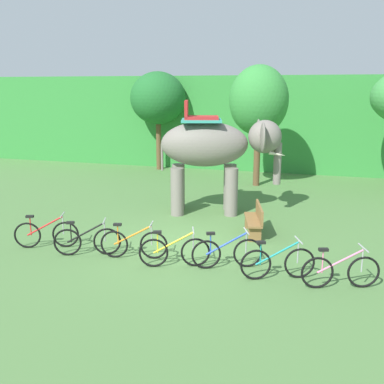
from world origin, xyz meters
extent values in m
plane|color=#4C753D|center=(0.00, 0.00, 0.00)|extent=(80.00, 80.00, 0.00)
cube|color=#338438|center=(0.00, 14.56, 2.38)|extent=(36.00, 6.00, 4.75)
cylinder|color=brown|center=(-4.64, 10.87, 1.23)|extent=(0.26, 0.26, 2.46)
ellipsoid|color=#1E6028|center=(-4.64, 10.87, 3.65)|extent=(2.79, 2.79, 2.63)
cylinder|color=brown|center=(0.83, 8.35, 1.17)|extent=(0.27, 0.27, 2.34)
ellipsoid|color=#338438|center=(0.83, 8.35, 3.65)|extent=(2.49, 2.49, 2.93)
ellipsoid|color=slate|center=(-0.23, 3.54, 2.35)|extent=(3.17, 2.11, 1.50)
cylinder|color=slate|center=(0.53, 4.15, 0.80)|extent=(0.44, 0.44, 1.60)
cylinder|color=slate|center=(0.74, 3.40, 0.80)|extent=(0.44, 0.44, 1.60)
cylinder|color=slate|center=(-1.20, 3.68, 0.80)|extent=(0.44, 0.44, 1.60)
cylinder|color=slate|center=(-1.00, 2.93, 0.80)|extent=(0.44, 0.44, 1.60)
ellipsoid|color=slate|center=(1.70, 4.06, 2.60)|extent=(1.32, 1.25, 1.10)
ellipsoid|color=slate|center=(1.39, 4.62, 2.65)|extent=(0.37, 0.85, 0.96)
ellipsoid|color=slate|center=(1.71, 3.43, 2.65)|extent=(0.37, 0.85, 0.96)
cylinder|color=slate|center=(2.13, 4.18, 1.70)|extent=(0.26, 0.26, 1.40)
cone|color=beige|center=(2.03, 4.38, 2.05)|extent=(0.57, 0.26, 0.21)
cone|color=beige|center=(2.14, 3.96, 2.05)|extent=(0.57, 0.26, 0.21)
cube|color=teal|center=(-0.33, 3.51, 3.13)|extent=(1.60, 1.62, 0.08)
cube|color=#B22323|center=(-0.33, 3.51, 3.22)|extent=(1.30, 1.16, 0.10)
cube|color=#B22323|center=(-0.81, 3.38, 3.50)|extent=(0.33, 0.89, 0.56)
cylinder|color=slate|center=(-1.60, 3.17, 1.90)|extent=(0.08, 0.08, 0.90)
torus|color=black|center=(-3.83, -1.23, 0.36)|extent=(0.68, 0.30, 0.71)
torus|color=black|center=(-2.89, -0.88, 0.36)|extent=(0.68, 0.30, 0.71)
cylinder|color=red|center=(-3.38, -1.06, 0.60)|extent=(0.92, 0.38, 0.54)
cylinder|color=red|center=(-3.73, -1.20, 0.61)|extent=(0.03, 0.03, 0.52)
cube|color=black|center=(-3.73, -1.20, 0.88)|extent=(0.22, 0.16, 0.06)
cylinder|color=#9E9EA3|center=(-2.94, -0.90, 0.64)|extent=(0.03, 0.03, 0.55)
cylinder|color=#9E9EA3|center=(-2.94, -0.90, 0.91)|extent=(0.21, 0.50, 0.03)
torus|color=black|center=(-2.50, -1.42, 0.36)|extent=(0.68, 0.29, 0.71)
torus|color=black|center=(-1.56, -1.07, 0.36)|extent=(0.68, 0.29, 0.71)
cylinder|color=black|center=(-2.06, -1.25, 0.60)|extent=(0.93, 0.38, 0.54)
cylinder|color=black|center=(-2.41, -1.38, 0.61)|extent=(0.03, 0.03, 0.52)
cube|color=black|center=(-2.41, -1.38, 0.88)|extent=(0.22, 0.16, 0.06)
cylinder|color=#9E9EA3|center=(-1.61, -1.09, 0.64)|extent=(0.03, 0.03, 0.55)
cylinder|color=#9E9EA3|center=(-1.61, -1.09, 0.91)|extent=(0.21, 0.50, 0.03)
torus|color=black|center=(-1.29, -1.21, 0.36)|extent=(0.70, 0.20, 0.71)
torus|color=black|center=(-0.32, -1.00, 0.36)|extent=(0.70, 0.20, 0.71)
cylinder|color=orange|center=(-0.83, -1.11, 0.60)|extent=(0.96, 0.25, 0.54)
cylinder|color=orange|center=(-1.19, -1.19, 0.61)|extent=(0.03, 0.03, 0.52)
cube|color=black|center=(-1.19, -1.19, 0.88)|extent=(0.22, 0.14, 0.06)
cylinder|color=#9E9EA3|center=(-0.36, -1.01, 0.64)|extent=(0.03, 0.03, 0.55)
cylinder|color=#9E9EA3|center=(-0.36, -1.01, 0.91)|extent=(0.14, 0.51, 0.03)
torus|color=black|center=(-0.12, -1.50, 0.36)|extent=(0.69, 0.28, 0.71)
torus|color=black|center=(0.82, -1.17, 0.36)|extent=(0.69, 0.28, 0.71)
cylinder|color=yellow|center=(0.32, -1.34, 0.60)|extent=(0.93, 0.36, 0.54)
cylinder|color=yellow|center=(-0.03, -1.46, 0.61)|extent=(0.03, 0.03, 0.52)
cube|color=black|center=(-0.03, -1.46, 0.88)|extent=(0.22, 0.16, 0.06)
cylinder|color=#9E9EA3|center=(0.77, -1.19, 0.64)|extent=(0.03, 0.03, 0.55)
cylinder|color=#9E9EA3|center=(0.77, -1.19, 0.91)|extent=(0.20, 0.50, 0.03)
torus|color=black|center=(1.11, -1.24, 0.36)|extent=(0.68, 0.32, 0.71)
torus|color=black|center=(2.03, -0.86, 0.36)|extent=(0.68, 0.32, 0.71)
cylinder|color=blue|center=(1.55, -1.06, 0.60)|extent=(0.91, 0.41, 0.54)
cylinder|color=blue|center=(1.20, -1.20, 0.61)|extent=(0.03, 0.03, 0.52)
cube|color=black|center=(1.20, -1.20, 0.88)|extent=(0.22, 0.17, 0.06)
cylinder|color=#9E9EA3|center=(1.99, -0.88, 0.64)|extent=(0.03, 0.03, 0.55)
cylinder|color=#9E9EA3|center=(1.99, -0.88, 0.91)|extent=(0.23, 0.49, 0.03)
torus|color=black|center=(2.32, -1.53, 0.36)|extent=(0.68, 0.31, 0.71)
torus|color=black|center=(3.25, -1.16, 0.36)|extent=(0.68, 0.31, 0.71)
cylinder|color=teal|center=(2.77, -1.36, 0.60)|extent=(0.92, 0.40, 0.54)
cylinder|color=teal|center=(2.42, -1.49, 0.61)|extent=(0.03, 0.03, 0.52)
cube|color=black|center=(2.42, -1.49, 0.88)|extent=(0.22, 0.17, 0.06)
cylinder|color=#9E9EA3|center=(3.21, -1.18, 0.64)|extent=(0.03, 0.03, 0.55)
cylinder|color=#9E9EA3|center=(3.21, -1.18, 0.91)|extent=(0.22, 0.50, 0.03)
torus|color=black|center=(3.65, -1.60, 0.36)|extent=(0.69, 0.27, 0.71)
torus|color=black|center=(4.60, -1.28, 0.36)|extent=(0.69, 0.27, 0.71)
cylinder|color=pink|center=(4.10, -1.45, 0.60)|extent=(0.93, 0.35, 0.54)
cylinder|color=pink|center=(3.74, -1.57, 0.61)|extent=(0.03, 0.03, 0.52)
cube|color=black|center=(3.74, -1.57, 0.88)|extent=(0.22, 0.16, 0.06)
cylinder|color=#9E9EA3|center=(4.55, -1.30, 0.64)|extent=(0.03, 0.03, 0.55)
cylinder|color=#9E9EA3|center=(4.55, -1.30, 0.91)|extent=(0.20, 0.50, 0.03)
cube|color=brown|center=(1.76, 1.58, 0.45)|extent=(0.76, 1.55, 0.06)
cube|color=brown|center=(1.94, 1.63, 0.69)|extent=(0.43, 1.47, 0.40)
cube|color=brown|center=(1.91, 1.00, 0.23)|extent=(0.37, 0.17, 0.45)
cube|color=brown|center=(1.61, 2.17, 0.23)|extent=(0.37, 0.17, 0.45)
camera|label=1|loc=(3.64, -10.96, 4.22)|focal=42.27mm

